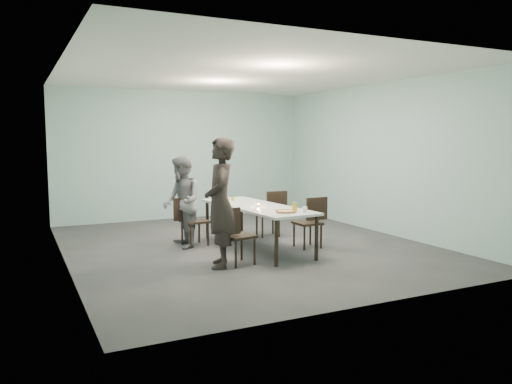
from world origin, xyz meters
name	(u,v)px	position (x,y,z in m)	size (l,w,h in m)	color
ground	(246,246)	(0.00, 0.00, 0.00)	(7.00, 7.00, 0.00)	#333335
room_shell	(245,131)	(0.00, 0.00, 2.03)	(6.02, 7.02, 3.01)	#98BFBB
table	(256,209)	(0.08, -0.27, 0.69)	(1.09, 2.66, 0.75)	white
chair_near_left	(234,232)	(-0.72, -1.15, 0.50)	(0.64, 0.49, 0.87)	black
chair_far_left	(191,218)	(-0.88, 0.41, 0.50)	(0.64, 0.47, 0.87)	black
chair_near_right	(311,219)	(0.99, -0.59, 0.50)	(0.61, 0.43, 0.87)	black
chair_far_right	(272,210)	(0.85, 0.62, 0.50)	(0.63, 0.47, 0.87)	black
diner_near	(220,203)	(-0.94, -1.15, 0.96)	(0.70, 0.46, 1.92)	black
diner_far	(182,202)	(-1.05, 0.36, 0.80)	(0.78, 0.61, 1.61)	slate
pizza	(286,212)	(0.11, -1.24, 0.77)	(0.34, 0.34, 0.04)	white
side_plate	(279,209)	(0.19, -0.87, 0.76)	(0.18, 0.18, 0.01)	white
beer_glass	(295,207)	(0.29, -1.22, 0.82)	(0.08, 0.08, 0.15)	gold
water_tumbler	(305,209)	(0.41, -1.32, 0.80)	(0.08, 0.08, 0.09)	silver
tealight	(259,206)	(0.04, -0.44, 0.77)	(0.06, 0.06, 0.05)	silver
amber_tumbler	(233,199)	(-0.06, 0.43, 0.79)	(0.07, 0.07, 0.08)	gold
menu	(228,201)	(-0.14, 0.47, 0.75)	(0.30, 0.22, 0.01)	silver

